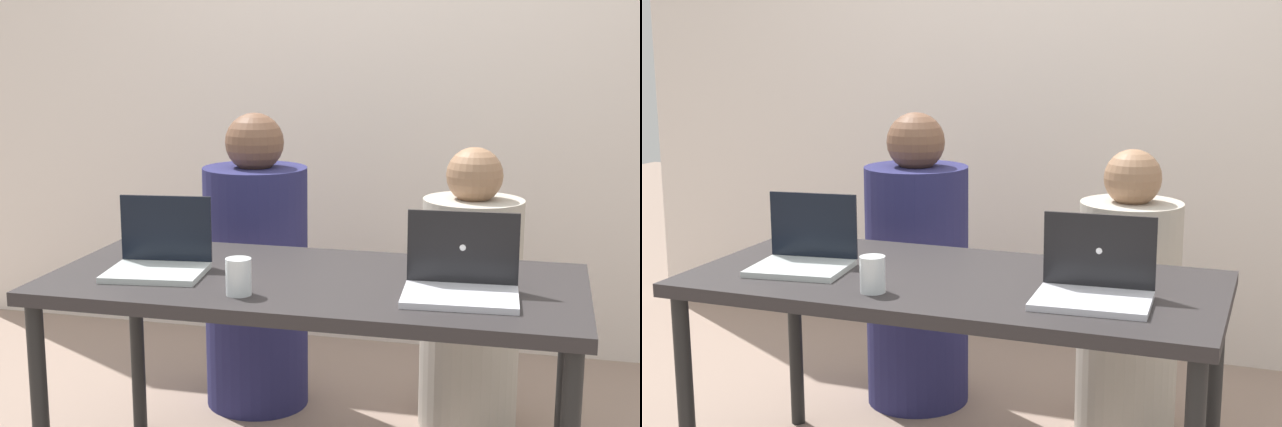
# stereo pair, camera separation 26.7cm
# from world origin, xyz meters

# --- Properties ---
(back_wall) EXTENTS (4.50, 0.10, 2.50)m
(back_wall) POSITION_xyz_m (0.00, 1.54, 1.25)
(back_wall) COLOR silver
(back_wall) RESTS_ON ground
(desk) EXTENTS (1.58, 0.74, 0.71)m
(desk) POSITION_xyz_m (0.00, 0.00, 0.65)
(desk) COLOR #292627
(desk) RESTS_ON ground
(person_on_left) EXTENTS (0.46, 0.46, 1.14)m
(person_on_left) POSITION_xyz_m (-0.41, 0.68, 0.51)
(person_on_left) COLOR navy
(person_on_left) RESTS_ON ground
(person_on_right) EXTENTS (0.38, 0.38, 1.03)m
(person_on_right) POSITION_xyz_m (0.41, 0.68, 0.46)
(person_on_right) COLOR #B8AFA1
(person_on_right) RESTS_ON ground
(laptop_front_right) EXTENTS (0.32, 0.27, 0.22)m
(laptop_front_right) POSITION_xyz_m (0.44, -0.09, 0.76)
(laptop_front_right) COLOR silver
(laptop_front_right) RESTS_ON desk
(laptop_front_left) EXTENTS (0.31, 0.28, 0.22)m
(laptop_front_left) POSITION_xyz_m (-0.47, -0.05, 0.76)
(laptop_front_left) COLOR silver
(laptop_front_left) RESTS_ON desk
(water_glass_left) EXTENTS (0.07, 0.07, 0.10)m
(water_glass_left) POSITION_xyz_m (-0.16, -0.22, 0.76)
(water_glass_left) COLOR white
(water_glass_left) RESTS_ON desk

